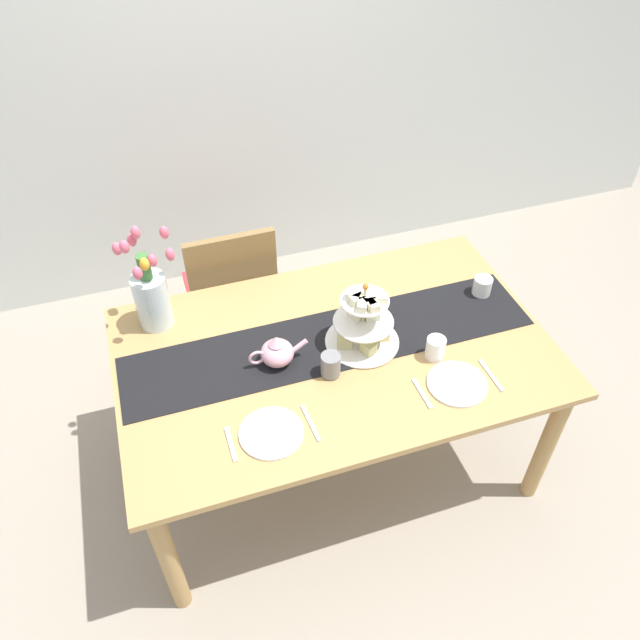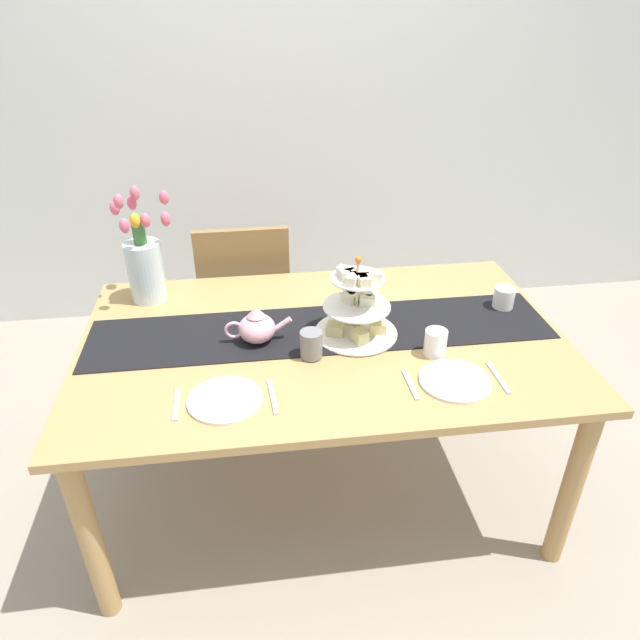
% 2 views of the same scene
% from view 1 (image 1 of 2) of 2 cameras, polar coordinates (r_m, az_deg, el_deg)
% --- Properties ---
extents(ground_plane, '(8.00, 8.00, 0.00)m').
position_cam_1_polar(ground_plane, '(3.05, 1.12, -12.37)').
color(ground_plane, gray).
extents(room_wall_rear, '(6.00, 0.08, 2.60)m').
position_cam_1_polar(room_wall_rear, '(3.52, -8.01, 22.68)').
color(room_wall_rear, silver).
rests_on(room_wall_rear, ground_plane).
extents(dining_table, '(1.73, 1.06, 0.74)m').
position_cam_1_polar(dining_table, '(2.54, 1.32, -4.08)').
color(dining_table, tan).
rests_on(dining_table, ground_plane).
extents(chair_left, '(0.42, 0.42, 0.91)m').
position_cam_1_polar(chair_left, '(3.13, -8.18, 2.71)').
color(chair_left, olive).
rests_on(chair_left, ground_plane).
extents(table_runner, '(1.68, 0.34, 0.00)m').
position_cam_1_polar(table_runner, '(2.50, 1.00, -1.92)').
color(table_runner, black).
rests_on(table_runner, dining_table).
extents(tiered_cake_stand, '(0.30, 0.30, 0.30)m').
position_cam_1_polar(tiered_cake_stand, '(2.43, 4.02, -0.24)').
color(tiered_cake_stand, beige).
rests_on(tiered_cake_stand, table_runner).
extents(teapot, '(0.24, 0.13, 0.14)m').
position_cam_1_polar(teapot, '(2.39, -4.01, -2.97)').
color(teapot, '#E5A8BC').
rests_on(teapot, table_runner).
extents(tulip_vase, '(0.22, 0.22, 0.45)m').
position_cam_1_polar(tulip_vase, '(2.57, -15.34, 2.35)').
color(tulip_vase, silver).
rests_on(tulip_vase, dining_table).
extents(cream_jug, '(0.08, 0.08, 0.08)m').
position_cam_1_polar(cream_jug, '(2.78, 14.76, 3.03)').
color(cream_jug, white).
rests_on(cream_jug, dining_table).
extents(dinner_plate_left, '(0.23, 0.23, 0.01)m').
position_cam_1_polar(dinner_plate_left, '(2.21, -4.52, -10.37)').
color(dinner_plate_left, white).
rests_on(dinner_plate_left, dining_table).
extents(fork_left, '(0.02, 0.15, 0.01)m').
position_cam_1_polar(fork_left, '(2.20, -8.23, -11.28)').
color(fork_left, silver).
rests_on(fork_left, dining_table).
extents(knife_left, '(0.03, 0.17, 0.01)m').
position_cam_1_polar(knife_left, '(2.23, -0.87, -9.49)').
color(knife_left, silver).
rests_on(knife_left, dining_table).
extents(dinner_plate_right, '(0.23, 0.23, 0.01)m').
position_cam_1_polar(dinner_plate_right, '(2.40, 12.55, -5.77)').
color(dinner_plate_right, white).
rests_on(dinner_plate_right, dining_table).
extents(fork_right, '(0.02, 0.15, 0.01)m').
position_cam_1_polar(fork_right, '(2.35, 9.42, -6.70)').
color(fork_right, silver).
rests_on(fork_right, dining_table).
extents(knife_right, '(0.02, 0.17, 0.01)m').
position_cam_1_polar(knife_right, '(2.46, 15.52, -4.93)').
color(knife_right, silver).
rests_on(knife_right, dining_table).
extents(mug_grey, '(0.08, 0.08, 0.09)m').
position_cam_1_polar(mug_grey, '(2.35, 0.99, -4.16)').
color(mug_grey, slate).
rests_on(mug_grey, table_runner).
extents(mug_white_text, '(0.08, 0.08, 0.09)m').
position_cam_1_polar(mug_white_text, '(2.45, 10.61, -2.58)').
color(mug_white_text, white).
rests_on(mug_white_text, dining_table).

